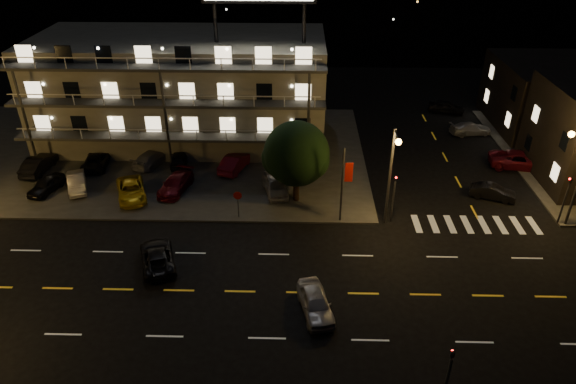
{
  "coord_description": "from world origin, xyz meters",
  "views": [
    {
      "loc": [
        1.77,
        -25.36,
        22.48
      ],
      "look_at": [
        0.92,
        8.0,
        2.85
      ],
      "focal_mm": 32.0,
      "sensor_mm": 36.0,
      "label": 1
    }
  ],
  "objects_px": {
    "lot_car_7": "(152,158)",
    "side_car_0": "(493,192)",
    "lot_car_2": "(131,190)",
    "road_car_east": "(315,303)",
    "tree": "(296,155)",
    "lot_car_4": "(275,185)",
    "road_car_west": "(157,257)"
  },
  "relations": [
    {
      "from": "lot_car_2",
      "to": "road_car_west",
      "type": "xyz_separation_m",
      "value": [
        4.35,
        -8.76,
        -0.15
      ]
    },
    {
      "from": "lot_car_4",
      "to": "road_car_west",
      "type": "bearing_deg",
      "value": -141.92
    },
    {
      "from": "side_car_0",
      "to": "lot_car_2",
      "type": "bearing_deg",
      "value": 111.51
    },
    {
      "from": "road_car_west",
      "to": "lot_car_4",
      "type": "bearing_deg",
      "value": -146.58
    },
    {
      "from": "tree",
      "to": "road_car_east",
      "type": "xyz_separation_m",
      "value": [
        1.38,
        -13.09,
        -3.54
      ]
    },
    {
      "from": "lot_car_4",
      "to": "road_car_west",
      "type": "relative_size",
      "value": 0.9
    },
    {
      "from": "lot_car_2",
      "to": "lot_car_4",
      "type": "bearing_deg",
      "value": -15.63
    },
    {
      "from": "lot_car_4",
      "to": "lot_car_7",
      "type": "distance_m",
      "value": 12.81
    },
    {
      "from": "lot_car_7",
      "to": "lot_car_4",
      "type": "bearing_deg",
      "value": -179.63
    },
    {
      "from": "lot_car_4",
      "to": "side_car_0",
      "type": "relative_size",
      "value": 1.16
    },
    {
      "from": "lot_car_4",
      "to": "road_car_west",
      "type": "height_order",
      "value": "lot_car_4"
    },
    {
      "from": "lot_car_2",
      "to": "road_car_east",
      "type": "distance_m",
      "value": 20.06
    },
    {
      "from": "tree",
      "to": "road_car_west",
      "type": "bearing_deg",
      "value": -137.21
    },
    {
      "from": "side_car_0",
      "to": "tree",
      "type": "bearing_deg",
      "value": 112.88
    },
    {
      "from": "lot_car_2",
      "to": "road_car_west",
      "type": "distance_m",
      "value": 9.78
    },
    {
      "from": "side_car_0",
      "to": "road_car_west",
      "type": "distance_m",
      "value": 27.77
    },
    {
      "from": "tree",
      "to": "road_car_west",
      "type": "height_order",
      "value": "tree"
    },
    {
      "from": "side_car_0",
      "to": "road_car_west",
      "type": "bearing_deg",
      "value": 130.16
    },
    {
      "from": "road_car_west",
      "to": "side_car_0",
      "type": "bearing_deg",
      "value": -178.43
    },
    {
      "from": "lot_car_2",
      "to": "road_car_west",
      "type": "relative_size",
      "value": 1.0
    },
    {
      "from": "lot_car_2",
      "to": "side_car_0",
      "type": "distance_m",
      "value": 30.41
    },
    {
      "from": "lot_car_7",
      "to": "road_car_east",
      "type": "height_order",
      "value": "lot_car_7"
    },
    {
      "from": "side_car_0",
      "to": "road_car_east",
      "type": "relative_size",
      "value": 0.88
    },
    {
      "from": "lot_car_7",
      "to": "side_car_0",
      "type": "relative_size",
      "value": 1.23
    },
    {
      "from": "lot_car_4",
      "to": "side_car_0",
      "type": "bearing_deg",
      "value": -14.81
    },
    {
      "from": "road_car_west",
      "to": "lot_car_7",
      "type": "bearing_deg",
      "value": -93.2
    },
    {
      "from": "side_car_0",
      "to": "road_car_west",
      "type": "relative_size",
      "value": 0.78
    },
    {
      "from": "lot_car_7",
      "to": "tree",
      "type": "bearing_deg",
      "value": 179.09
    },
    {
      "from": "road_car_east",
      "to": "lot_car_2",
      "type": "bearing_deg",
      "value": 126.42
    },
    {
      "from": "lot_car_7",
      "to": "road_car_east",
      "type": "distance_m",
      "value": 24.33
    },
    {
      "from": "lot_car_7",
      "to": "side_car_0",
      "type": "height_order",
      "value": "lot_car_7"
    },
    {
      "from": "lot_car_7",
      "to": "side_car_0",
      "type": "bearing_deg",
      "value": -166.55
    }
  ]
}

